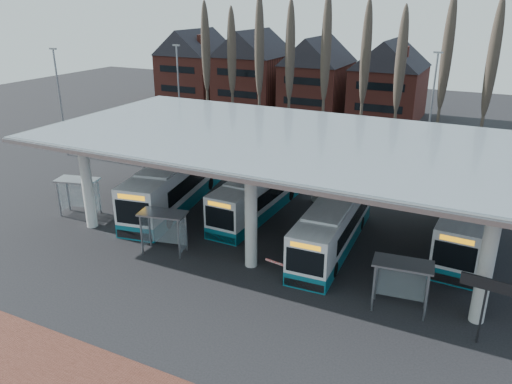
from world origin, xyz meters
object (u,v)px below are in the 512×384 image
at_px(bus_0, 176,183).
at_px(shelter_1, 164,223).
at_px(bus_1, 260,193).
at_px(shelter_0, 79,188).
at_px(shelter_2, 402,274).
at_px(bus_3, 469,221).
at_px(bus_2, 333,225).

xyz_separation_m(bus_0, shelter_1, (3.66, -6.48, 0.24)).
distance_m(bus_1, shelter_0, 12.67).
bearing_deg(bus_1, shelter_0, -151.36).
height_order(bus_0, shelter_0, bus_0).
relative_size(bus_1, shelter_1, 3.63).
relative_size(shelter_0, shelter_2, 1.06).
xyz_separation_m(bus_1, shelter_0, (-11.21, -5.89, 0.51)).
distance_m(bus_0, bus_1, 6.33).
distance_m(bus_3, shelter_2, 9.41).
distance_m(bus_3, shelter_0, 25.99).
bearing_deg(bus_2, shelter_1, -152.76).
height_order(bus_1, bus_3, bus_3).
height_order(bus_0, bus_1, bus_0).
xyz_separation_m(bus_1, shelter_2, (11.41, -7.77, 0.48)).
height_order(bus_1, shelter_0, bus_1).
distance_m(bus_0, shelter_0, 6.75).
relative_size(bus_0, bus_3, 1.11).
bearing_deg(bus_3, shelter_1, -147.52).
bearing_deg(shelter_1, bus_2, 17.92).
relative_size(bus_2, shelter_0, 3.53).
relative_size(bus_3, shelter_0, 3.68).
height_order(bus_1, shelter_2, bus_1).
distance_m(bus_0, bus_3, 20.11).
bearing_deg(shelter_2, bus_1, 139.35).
bearing_deg(bus_1, bus_2, -22.92).
bearing_deg(bus_2, bus_3, 26.87).
xyz_separation_m(bus_2, bus_3, (7.37, 4.14, 0.06)).
bearing_deg(shelter_1, bus_0, 107.70).
height_order(bus_3, shelter_0, bus_3).
height_order(bus_0, bus_2, bus_0).
relative_size(bus_3, shelter_1, 3.83).
bearing_deg(bus_0, bus_2, -16.38).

